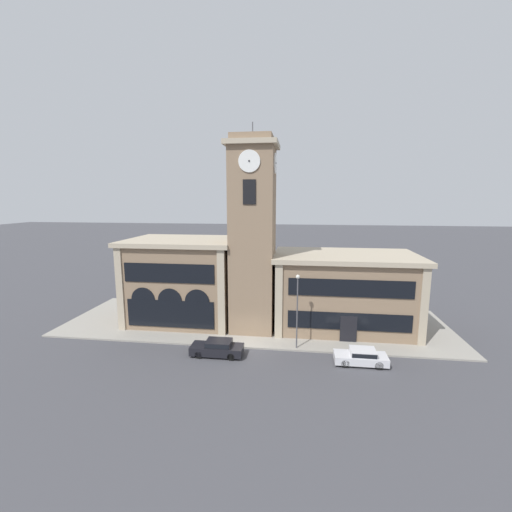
% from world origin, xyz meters
% --- Properties ---
extents(ground_plane, '(300.00, 300.00, 0.00)m').
position_xyz_m(ground_plane, '(0.00, 0.00, 0.00)').
color(ground_plane, '#424247').
extents(sidewalk_kerb, '(39.93, 12.71, 0.15)m').
position_xyz_m(sidewalk_kerb, '(0.00, 6.35, 0.07)').
color(sidewalk_kerb, gray).
rests_on(sidewalk_kerb, ground_plane).
extents(clock_tower, '(4.87, 4.87, 20.19)m').
position_xyz_m(clock_tower, '(0.00, 4.58, 9.54)').
color(clock_tower, '#897056').
rests_on(clock_tower, ground_plane).
extents(town_hall_left_wing, '(11.67, 8.91, 8.95)m').
position_xyz_m(town_hall_left_wing, '(-7.87, 6.57, 4.50)').
color(town_hall_left_wing, '#897056').
rests_on(town_hall_left_wing, ground_plane).
extents(town_hall_right_wing, '(14.28, 8.91, 7.70)m').
position_xyz_m(town_hall_right_wing, '(9.18, 6.57, 3.88)').
color(town_hall_right_wing, '#897056').
rests_on(town_hall_right_wing, ground_plane).
extents(parked_car_near, '(4.43, 1.74, 1.35)m').
position_xyz_m(parked_car_near, '(-2.16, -1.60, 0.71)').
color(parked_car_near, black).
rests_on(parked_car_near, ground_plane).
extents(parked_car_mid, '(4.18, 1.77, 1.26)m').
position_xyz_m(parked_car_mid, '(9.69, -1.60, 0.67)').
color(parked_car_mid, silver).
rests_on(parked_car_mid, ground_plane).
extents(street_lamp, '(0.36, 0.36, 6.63)m').
position_xyz_m(street_lamp, '(4.48, 0.47, 4.41)').
color(street_lamp, '#4C4C51').
rests_on(street_lamp, sidewalk_kerb).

